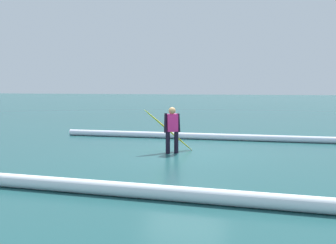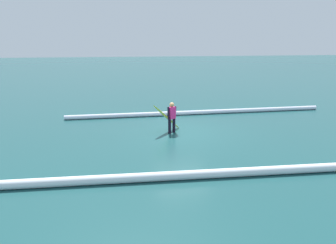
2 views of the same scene
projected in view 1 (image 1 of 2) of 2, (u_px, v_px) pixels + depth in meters
ground_plane at (185, 154)px, 12.80m from camera, size 159.60×159.60×0.00m
surfer at (172, 128)px, 12.91m from camera, size 0.45×0.42×1.45m
surfboard at (168, 130)px, 13.25m from camera, size 1.54×1.11×1.42m
wave_crest_foreground at (252, 138)px, 15.80m from camera, size 15.25×0.41×0.25m
wave_crest_midground at (110, 188)px, 8.00m from camera, size 17.67×1.38×0.29m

